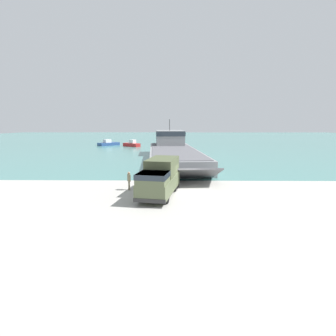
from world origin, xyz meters
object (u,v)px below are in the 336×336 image
military_truck (160,177)px  moored_boat_a (132,144)px  landing_craft (172,149)px  soldier_on_ramp (129,179)px  moored_boat_b (108,143)px

military_truck → moored_boat_a: military_truck is taller
landing_craft → soldier_on_ramp: size_ratio=20.22×
military_truck → moored_boat_b: size_ratio=1.22×
soldier_on_ramp → moored_boat_a: 51.53m
military_truck → soldier_on_ramp: bearing=-110.6°
landing_craft → moored_boat_a: landing_craft is taller
landing_craft → moored_boat_b: bearing=118.4°
military_truck → moored_boat_a: 53.92m
military_truck → soldier_on_ramp: 3.71m
military_truck → moored_boat_b: 59.40m
soldier_on_ramp → landing_craft: bearing=56.7°
military_truck → moored_boat_a: (-10.60, 52.86, -1.01)m
moored_boat_a → moored_boat_b: (-7.72, 3.64, -0.05)m
soldier_on_ramp → moored_boat_a: (-7.46, 50.98, -0.39)m
landing_craft → moored_boat_b: 36.27m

